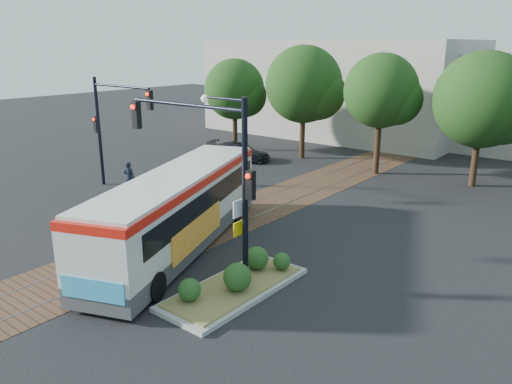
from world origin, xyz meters
TOP-DOWN VIEW (x-y plane):
  - ground at (0.00, 0.00)m, footprint 120.00×120.00m
  - trackbed at (0.00, 4.00)m, footprint 3.60×40.00m
  - tree_row at (1.21, 16.42)m, footprint 26.40×5.60m
  - warehouses at (-0.53, 28.75)m, footprint 40.00×13.00m
  - city_bus at (0.75, 0.39)m, footprint 6.40×11.33m
  - traffic_island at (4.82, -0.90)m, footprint 2.20×5.20m
  - signal_pole_main at (3.86, -0.81)m, footprint 5.49×0.46m
  - signal_pole_left at (-8.37, 4.00)m, footprint 4.99×0.34m
  - officer at (-6.88, 3.85)m, footprint 0.73×0.61m
  - parked_car at (-7.47, 13.52)m, footprint 4.68×2.91m

SIDE VIEW (x-z plane):
  - ground at x=0.00m, z-range 0.00..0.00m
  - trackbed at x=0.00m, z-range 0.00..0.02m
  - traffic_island at x=4.82m, z-range -0.24..0.89m
  - parked_car at x=-7.47m, z-range 0.00..1.26m
  - officer at x=-6.88m, z-range 0.00..1.70m
  - city_bus at x=0.75m, z-range 0.17..3.19m
  - warehouses at x=-0.53m, z-range -0.19..7.81m
  - signal_pole_left at x=-8.37m, z-range 0.86..6.86m
  - signal_pole_main at x=3.86m, z-range 1.16..7.16m
  - tree_row at x=1.21m, z-range 1.01..8.69m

